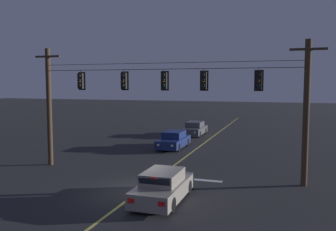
{
  "coord_description": "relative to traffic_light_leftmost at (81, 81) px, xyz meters",
  "views": [
    {
      "loc": [
        6.62,
        -15.63,
        5.26
      ],
      "look_at": [
        0.0,
        4.66,
        3.35
      ],
      "focal_mm": 37.98,
      "sensor_mm": 36.0,
      "label": 1
    }
  ],
  "objects": [
    {
      "name": "traffic_light_rightmost",
      "position": [
        10.69,
        0.0,
        0.0
      ],
      "size": [
        0.48,
        0.41,
        1.22
      ],
      "color": "black"
    },
    {
      "name": "traffic_light_centre",
      "position": [
        5.44,
        0.0,
        0.0
      ],
      "size": [
        0.48,
        0.41,
        1.22
      ],
      "color": "black"
    },
    {
      "name": "car_oncoming_lead",
      "position": [
        3.46,
        8.29,
        -4.79
      ],
      "size": [
        1.8,
        4.42,
        1.39
      ],
      "color": "navy",
      "rests_on": "ground"
    },
    {
      "name": "stop_bar_paint",
      "position": [
        7.25,
        -0.58,
        -5.43
      ],
      "size": [
        3.4,
        0.36,
        0.01
      ],
      "primitive_type": "cube",
      "color": "silver",
      "rests_on": "ground"
    },
    {
      "name": "traffic_light_leftmost",
      "position": [
        0.0,
        0.0,
        0.0
      ],
      "size": [
        0.48,
        0.41,
        1.22
      ],
      "color": "black"
    },
    {
      "name": "traffic_light_left_inner",
      "position": [
        2.93,
        0.0,
        0.0
      ],
      "size": [
        0.48,
        0.41,
        1.22
      ],
      "color": "black"
    },
    {
      "name": "car_oncoming_trailing",
      "position": [
        3.36,
        15.95,
        -4.79
      ],
      "size": [
        1.8,
        4.42,
        1.39
      ],
      "color": "#4C4C51",
      "rests_on": "ground"
    },
    {
      "name": "lane_centre_stripe",
      "position": [
        5.35,
        6.02,
        -5.43
      ],
      "size": [
        0.14,
        60.0,
        0.01
      ],
      "primitive_type": "cube",
      "color": "#D1C64C",
      "rests_on": "ground"
    },
    {
      "name": "traffic_light_right_inner",
      "position": [
        7.74,
        0.0,
        0.0
      ],
      "size": [
        0.48,
        0.41,
        1.22
      ],
      "color": "black"
    },
    {
      "name": "ground_plane",
      "position": [
        5.35,
        -3.64,
        -5.44
      ],
      "size": [
        180.0,
        180.0,
        0.0
      ],
      "primitive_type": "plane",
      "color": "#28282B"
    },
    {
      "name": "car_waiting_near_lane",
      "position": [
        6.92,
        -4.47,
        -4.79
      ],
      "size": [
        1.8,
        4.33,
        1.39
      ],
      "color": "gray",
      "rests_on": "ground"
    },
    {
      "name": "signal_span_assembly",
      "position": [
        5.35,
        0.02,
        -1.54
      ],
      "size": [
        17.25,
        0.32,
        7.49
      ],
      "color": "#423021",
      "rests_on": "ground"
    }
  ]
}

